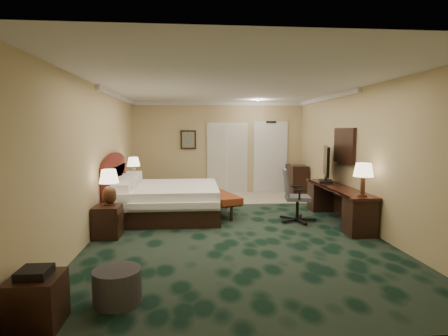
{
  "coord_description": "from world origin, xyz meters",
  "views": [
    {
      "loc": [
        -0.72,
        -6.59,
        1.88
      ],
      "look_at": [
        -0.11,
        0.6,
        1.09
      ],
      "focal_mm": 28.0,
      "sensor_mm": 36.0,
      "label": 1
    }
  ],
  "objects": [
    {
      "name": "floor",
      "position": [
        0.0,
        0.0,
        0.0
      ],
      "size": [
        5.0,
        7.5,
        0.0
      ],
      "primitive_type": "cube",
      "color": "black",
      "rests_on": "ground"
    },
    {
      "name": "ceiling",
      "position": [
        0.0,
        0.0,
        2.7
      ],
      "size": [
        5.0,
        7.5,
        0.0
      ],
      "primitive_type": "cube",
      "color": "silver",
      "rests_on": "wall_back"
    },
    {
      "name": "wall_back",
      "position": [
        0.0,
        3.75,
        1.35
      ],
      "size": [
        5.0,
        0.0,
        2.7
      ],
      "primitive_type": "cube",
      "color": "#CBB483",
      "rests_on": "ground"
    },
    {
      "name": "wall_front",
      "position": [
        0.0,
        -3.75,
        1.35
      ],
      "size": [
        5.0,
        0.0,
        2.7
      ],
      "primitive_type": "cube",
      "color": "#CBB483",
      "rests_on": "ground"
    },
    {
      "name": "wall_left",
      "position": [
        -2.5,
        0.0,
        1.35
      ],
      "size": [
        0.0,
        7.5,
        2.7
      ],
      "primitive_type": "cube",
      "color": "#CBB483",
      "rests_on": "ground"
    },
    {
      "name": "wall_right",
      "position": [
        2.5,
        0.0,
        1.35
      ],
      "size": [
        0.0,
        7.5,
        2.7
      ],
      "primitive_type": "cube",
      "color": "#CBB483",
      "rests_on": "ground"
    },
    {
      "name": "crown_molding",
      "position": [
        0.0,
        0.0,
        2.65
      ],
      "size": [
        5.0,
        7.5,
        0.1
      ],
      "primitive_type": null,
      "color": "white",
      "rests_on": "wall_back"
    },
    {
      "name": "tile_patch",
      "position": [
        0.9,
        2.9,
        0.01
      ],
      "size": [
        3.2,
        1.7,
        0.01
      ],
      "primitive_type": "cube",
      "color": "beige",
      "rests_on": "ground"
    },
    {
      "name": "headboard",
      "position": [
        -2.44,
        1.0,
        0.7
      ],
      "size": [
        0.12,
        2.0,
        1.4
      ],
      "primitive_type": null,
      "color": "#521209",
      "rests_on": "ground"
    },
    {
      "name": "entry_door",
      "position": [
        1.55,
        3.72,
        1.05
      ],
      "size": [
        1.02,
        0.06,
        2.18
      ],
      "primitive_type": "cube",
      "color": "white",
      "rests_on": "ground"
    },
    {
      "name": "closet_doors",
      "position": [
        0.25,
        3.71,
        1.05
      ],
      "size": [
        1.2,
        0.06,
        2.1
      ],
      "primitive_type": "cube",
      "color": "beige",
      "rests_on": "ground"
    },
    {
      "name": "wall_art",
      "position": [
        -0.9,
        3.71,
        1.6
      ],
      "size": [
        0.45,
        0.06,
        0.55
      ],
      "primitive_type": "cube",
      "color": "#475C55",
      "rests_on": "wall_back"
    },
    {
      "name": "wall_mirror",
      "position": [
        2.46,
        0.6,
        1.55
      ],
      "size": [
        0.05,
        0.95,
        0.75
      ],
      "primitive_type": "cube",
      "color": "white",
      "rests_on": "wall_right"
    },
    {
      "name": "bed",
      "position": [
        -1.31,
        0.94,
        0.34
      ],
      "size": [
        2.17,
        2.01,
        0.69
      ],
      "primitive_type": "cube",
      "color": "white",
      "rests_on": "ground"
    },
    {
      "name": "nightstand_near",
      "position": [
        -2.26,
        -0.44,
        0.28
      ],
      "size": [
        0.45,
        0.51,
        0.56
      ],
      "primitive_type": "cube",
      "color": "black",
      "rests_on": "ground"
    },
    {
      "name": "nightstand_far",
      "position": [
        -2.23,
        2.11,
        0.32
      ],
      "size": [
        0.51,
        0.58,
        0.63
      ],
      "primitive_type": "cube",
      "color": "black",
      "rests_on": "ground"
    },
    {
      "name": "lamp_near",
      "position": [
        -2.22,
        -0.38,
        0.88
      ],
      "size": [
        0.42,
        0.42,
        0.64
      ],
      "primitive_type": null,
      "rotation": [
        0.0,
        0.0,
        0.31
      ],
      "color": "black",
      "rests_on": "nightstand_near"
    },
    {
      "name": "lamp_far",
      "position": [
        -2.21,
        2.07,
        0.93
      ],
      "size": [
        0.32,
        0.32,
        0.59
      ],
      "primitive_type": null,
      "rotation": [
        0.0,
        0.0,
        0.03
      ],
      "color": "black",
      "rests_on": "nightstand_far"
    },
    {
      "name": "bed_bench",
      "position": [
        -0.16,
        1.06,
        0.24
      ],
      "size": [
        0.89,
        1.48,
        0.47
      ],
      "primitive_type": "cube",
      "rotation": [
        0.0,
        0.0,
        0.31
      ],
      "color": "brown",
      "rests_on": "ground"
    },
    {
      "name": "ottoman",
      "position": [
        -1.57,
        -2.86,
        0.19
      ],
      "size": [
        0.63,
        0.63,
        0.37
      ],
      "primitive_type": "cylinder",
      "rotation": [
        0.0,
        0.0,
        -0.22
      ],
      "color": "#363636",
      "rests_on": "ground"
    },
    {
      "name": "side_table",
      "position": [
        -2.24,
        -3.29,
        0.25
      ],
      "size": [
        0.46,
        0.46,
        0.5
      ],
      "primitive_type": "cube",
      "color": "black",
      "rests_on": "ground"
    },
    {
      "name": "desk",
      "position": [
        2.21,
        0.27,
        0.36
      ],
      "size": [
        0.53,
        2.47,
        0.71
      ],
      "primitive_type": "cube",
      "color": "black",
      "rests_on": "ground"
    },
    {
      "name": "tv",
      "position": [
        2.2,
        0.91,
        1.12
      ],
      "size": [
        0.39,
        1.02,
        0.81
      ],
      "primitive_type": "cube",
      "rotation": [
        0.0,
        0.0,
        -0.3
      ],
      "color": "black",
      "rests_on": "desk"
    },
    {
      "name": "desk_lamp",
      "position": [
        2.23,
        -0.74,
        1.01
      ],
      "size": [
        0.41,
        0.41,
        0.6
      ],
      "primitive_type": null,
      "rotation": [
        0.0,
        0.0,
        0.24
      ],
      "color": "black",
      "rests_on": "desk"
    },
    {
      "name": "desk_chair",
      "position": [
        1.38,
        0.31,
        0.54
      ],
      "size": [
        0.72,
        0.68,
        1.09
      ],
      "primitive_type": null,
      "rotation": [
        0.0,
        0.0,
        -0.15
      ],
      "color": "#555458",
      "rests_on": "ground"
    },
    {
      "name": "minibar",
      "position": [
        2.22,
        3.2,
        0.44
      ],
      "size": [
        0.46,
        0.83,
        0.87
      ],
      "primitive_type": "cube",
      "color": "black",
      "rests_on": "ground"
    }
  ]
}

